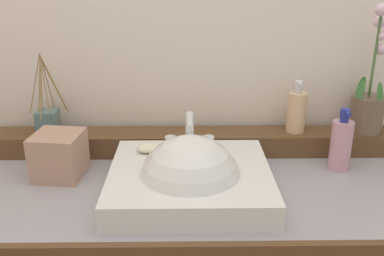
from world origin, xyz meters
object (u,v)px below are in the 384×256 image
(sink_basin, at_px, (190,184))
(soap_bar, at_px, (149,148))
(lotion_bottle, at_px, (341,144))
(reed_diffuser, at_px, (48,120))
(soap_dispenser, at_px, (297,111))
(tissue_box, at_px, (59,155))
(potted_plant, at_px, (368,104))

(sink_basin, height_order, soap_bar, sink_basin)
(lotion_bottle, bearing_deg, reed_diffuser, 171.63)
(sink_basin, xyz_separation_m, reed_diffuser, (-0.44, 0.28, 0.08))
(soap_dispenser, height_order, tissue_box, soap_dispenser)
(soap_bar, bearing_deg, potted_plant, 12.98)
(sink_basin, distance_m, lotion_bottle, 0.47)
(sink_basin, xyz_separation_m, soap_dispenser, (0.34, 0.28, 0.11))
(tissue_box, bearing_deg, reed_diffuser, 114.29)
(soap_dispenser, bearing_deg, lotion_bottle, -51.09)
(soap_dispenser, xyz_separation_m, reed_diffuser, (-0.78, 0.00, -0.03))
(tissue_box, bearing_deg, sink_basin, -16.77)
(soap_dispenser, distance_m, reed_diffuser, 0.78)
(soap_dispenser, height_order, reed_diffuser, reed_diffuser)
(potted_plant, distance_m, tissue_box, 0.94)
(reed_diffuser, xyz_separation_m, tissue_box, (0.07, -0.17, -0.05))
(reed_diffuser, height_order, tissue_box, reed_diffuser)
(soap_dispenser, relative_size, reed_diffuser, 0.66)
(potted_plant, height_order, soap_dispenser, potted_plant)
(soap_dispenser, distance_m, tissue_box, 0.73)
(soap_bar, relative_size, tissue_box, 0.54)
(sink_basin, relative_size, soap_bar, 6.00)
(soap_dispenser, bearing_deg, potted_plant, -0.47)
(sink_basin, distance_m, reed_diffuser, 0.53)
(reed_diffuser, height_order, lotion_bottle, reed_diffuser)
(soap_dispenser, bearing_deg, reed_diffuser, 179.91)
(lotion_bottle, bearing_deg, sink_basin, -161.53)
(potted_plant, bearing_deg, lotion_bottle, -132.49)
(sink_basin, height_order, lotion_bottle, lotion_bottle)
(potted_plant, bearing_deg, soap_bar, -167.02)
(soap_bar, distance_m, soap_dispenser, 0.48)
(soap_dispenser, bearing_deg, sink_basin, -140.68)
(soap_bar, xyz_separation_m, soap_dispenser, (0.45, 0.16, 0.06))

